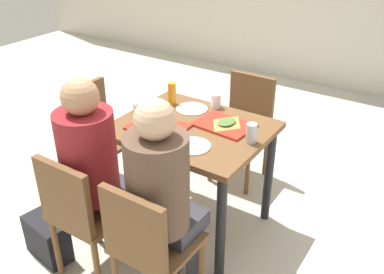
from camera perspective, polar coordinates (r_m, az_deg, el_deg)
ground_plane at (r=3.18m, az=-0.00°, el=-11.30°), size 10.00×10.00×0.02m
main_table at (r=2.80m, az=-0.00°, el=-0.77°), size 0.96×0.79×0.78m
chair_near_left at (r=2.53m, az=-14.57°, el=-9.51°), size 0.40×0.40×0.86m
chair_near_right at (r=2.26m, az=-5.93°, el=-13.92°), size 0.40×0.40×0.86m
chair_far_side at (r=3.47m, az=7.08°, el=2.29°), size 0.40×0.40×0.86m
chair_left_end at (r=3.37m, az=-12.37°, el=0.94°), size 0.40×0.40×0.86m
person_in_red at (r=2.47m, az=-12.92°, el=-3.39°), size 0.32×0.42×1.27m
person_in_brown_jacket at (r=2.19m, az=-3.95°, el=-7.13°), size 0.32×0.42×1.27m
tray_red_near at (r=2.73m, az=-4.55°, el=1.35°), size 0.37×0.28×0.02m
tray_red_far at (r=2.75m, az=4.28°, el=1.63°), size 0.38×0.29×0.02m
paper_plate_center at (r=2.98m, az=-0.02°, el=3.78°), size 0.22×0.22×0.01m
paper_plate_near_edge at (r=2.51m, az=0.02°, el=-1.20°), size 0.22×0.22×0.01m
pizza_slice_a at (r=2.72m, az=-5.36°, el=1.61°), size 0.22×0.16×0.02m
pizza_slice_b at (r=2.75m, az=4.65°, el=1.93°), size 0.16×0.21×0.02m
plastic_cup_a at (r=2.99m, az=3.16°, el=4.83°), size 0.07×0.07×0.10m
plastic_cup_b at (r=2.47m, az=-3.82°, el=-0.65°), size 0.07×0.07×0.10m
soda_can at (r=2.56m, az=7.92°, el=0.50°), size 0.07×0.07×0.12m
condiment_bottle at (r=3.03m, az=-2.69°, el=5.81°), size 0.06×0.06×0.16m
foil_bundle at (r=2.93m, az=-6.92°, el=4.14°), size 0.10×0.10×0.10m
handbag at (r=2.98m, az=-18.69°, el=-12.68°), size 0.34×0.21×0.28m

